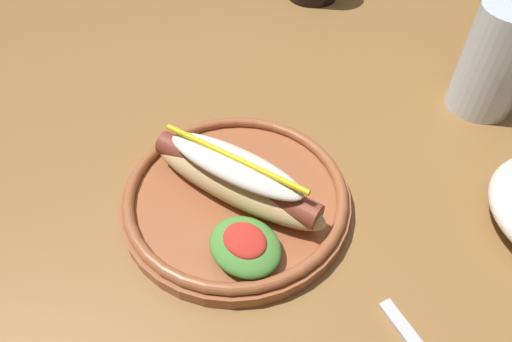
{
  "coord_description": "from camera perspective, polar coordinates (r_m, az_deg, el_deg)",
  "views": [
    {
      "loc": [
        0.29,
        -0.34,
        1.12
      ],
      "look_at": [
        0.06,
        -0.12,
        0.77
      ],
      "focal_mm": 31.3,
      "sensor_mm": 36.0,
      "label": 1
    }
  ],
  "objects": [
    {
      "name": "dining_table",
      "position": [
        0.65,
        3.75,
        0.36
      ],
      "size": [
        1.22,
        0.96,
        0.74
      ],
      "color": "olive",
      "rests_on": "ground_plane"
    },
    {
      "name": "water_cup",
      "position": [
        0.64,
        28.34,
        12.33
      ],
      "size": [
        0.08,
        0.08,
        0.14
      ],
      "primitive_type": "cylinder",
      "color": "silver",
      "rests_on": "dining_table"
    },
    {
      "name": "hot_dog_plate",
      "position": [
        0.47,
        -2.56,
        -2.9
      ],
      "size": [
        0.24,
        0.24,
        0.08
      ],
      "color": "#9E5633",
      "rests_on": "dining_table"
    },
    {
      "name": "ground_plane",
      "position": [
        1.21,
        2.18,
        -20.92
      ],
      "size": [
        8.0,
        8.0,
        0.0
      ],
      "primitive_type": "plane",
      "color": "brown"
    }
  ]
}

